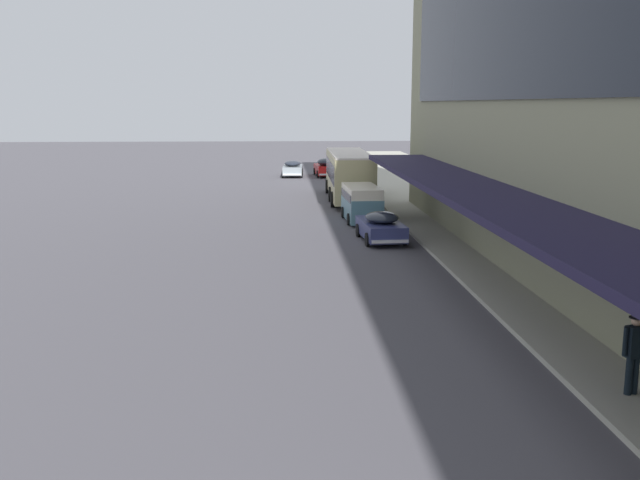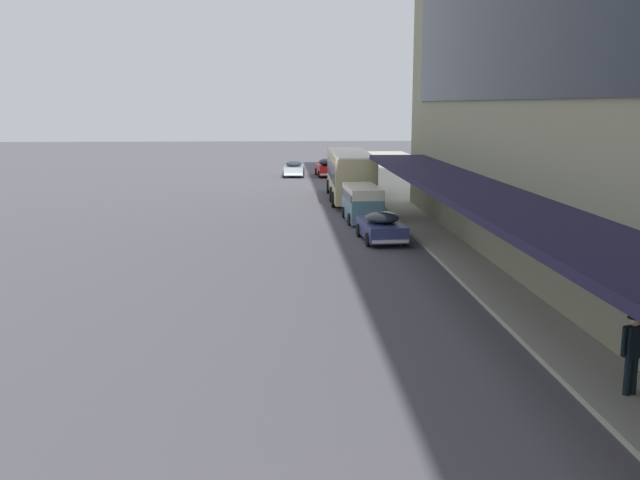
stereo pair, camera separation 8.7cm
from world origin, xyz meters
TOP-DOWN VIEW (x-y plane):
  - transit_bus_kerbside_front at (4.24, 41.94)m, footprint 3.00×11.25m
  - sedan_trailing_mid at (3.72, 58.15)m, footprint 1.93×4.53m
  - sedan_oncoming_front at (0.81, 58.17)m, footprint 1.98×4.35m
  - sedan_oncoming_rear at (4.29, 27.16)m, footprint 2.07×4.31m
  - vw_van at (4.06, 33.17)m, footprint 2.02×4.61m
  - pedestrian_at_kerb at (7.10, 8.50)m, footprint 0.60×0.34m

SIDE VIEW (x-z plane):
  - sedan_oncoming_rear at x=4.29m, z-range 0.00..1.43m
  - sedan_oncoming_front at x=0.81m, z-range 0.00..1.44m
  - sedan_trailing_mid at x=3.72m, z-range -0.02..1.61m
  - vw_van at x=4.06m, z-range 0.12..2.08m
  - pedestrian_at_kerb at x=7.10m, z-range 0.25..2.11m
  - transit_bus_kerbside_front at x=4.24m, z-range 0.24..3.47m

